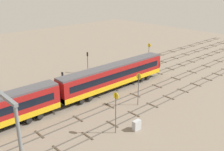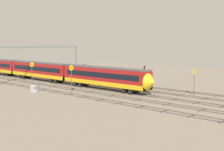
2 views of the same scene
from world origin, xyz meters
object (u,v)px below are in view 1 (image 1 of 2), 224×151
speed_sign_mid_trackside (139,84)px  speed_sign_far_trackside (116,107)px  signal_light_trackside_approach (88,59)px  relay_cabinet (137,125)px  speed_sign_near_foreground (149,50)px  signal_light_trackside_departure (63,82)px

speed_sign_mid_trackside → speed_sign_far_trackside: 9.45m
speed_sign_far_trackside → signal_light_trackside_approach: bearing=60.7°
relay_cabinet → speed_sign_far_trackside: bearing=152.7°
speed_sign_near_foreground → signal_light_trackside_departure: (-27.62, -3.90, -0.08)m
speed_sign_mid_trackside → relay_cabinet: bearing=-139.4°
speed_sign_near_foreground → speed_sign_far_trackside: 33.63m
speed_sign_near_foreground → speed_sign_mid_trackside: speed_sign_mid_trackside is taller
speed_sign_near_foreground → signal_light_trackside_approach: speed_sign_near_foreground is taller
speed_sign_mid_trackside → signal_light_trackside_departure: speed_sign_mid_trackside is taller
speed_sign_far_trackside → speed_sign_mid_trackside: bearing=23.4°
speed_sign_near_foreground → signal_light_trackside_approach: size_ratio=1.06×
signal_light_trackside_approach → signal_light_trackside_departure: signal_light_trackside_departure is taller
relay_cabinet → signal_light_trackside_departure: bearing=97.0°
signal_light_trackside_approach → relay_cabinet: bearing=-112.6°
signal_light_trackside_departure → speed_sign_mid_trackside: bearing=-52.7°
speed_sign_far_trackside → signal_light_trackside_departure: 14.10m
signal_light_trackside_departure → relay_cabinet: 15.77m
signal_light_trackside_approach → signal_light_trackside_departure: (-11.79, -8.38, 0.12)m
speed_sign_far_trackside → relay_cabinet: 4.37m
signal_light_trackside_approach → speed_sign_mid_trackside: bearing=-101.8°
signal_light_trackside_departure → signal_light_trackside_approach: bearing=35.4°
speed_sign_near_foreground → relay_cabinet: (-25.73, -19.36, -2.61)m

